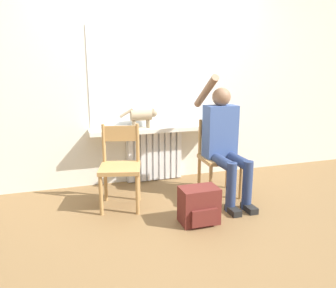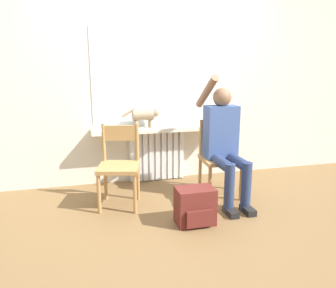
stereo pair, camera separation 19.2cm
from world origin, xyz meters
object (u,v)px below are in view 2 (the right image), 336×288
Objects in this scene: chair_left at (119,164)px; chair_right at (219,157)px; person at (224,140)px; cat at (145,115)px; backpack at (195,206)px.

chair_left is 1.00× the size of chair_right.
chair_left is at bearing 173.82° from person.
person is at bearing -87.63° from chair_right.
cat is (-0.72, 0.69, 0.19)m from person.
chair_right reaches higher than backpack.
chair_left is 0.79m from cat.
cat is at bearing 136.21° from person.
person is at bearing -43.79° from cat.
chair_right is 0.63× the size of person.
cat is at bearing 144.98° from chair_right.
chair_right is 0.25m from person.
backpack is (0.23, -1.17, -0.67)m from cat.
chair_left is 2.41× the size of backpack.
person is 2.92× the size of cat.
person is 0.84m from backpack.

